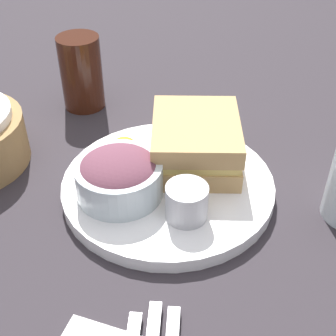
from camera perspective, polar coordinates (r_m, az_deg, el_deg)
ground_plane at (r=0.60m, az=0.00°, el=-2.83°), size 4.00×4.00×0.00m
plate at (r=0.59m, az=0.00°, el=-2.19°), size 0.27×0.27×0.02m
sandwich at (r=0.60m, az=3.39°, el=3.21°), size 0.16×0.14×0.06m
salad_bowl at (r=0.55m, az=-6.02°, el=-0.88°), size 0.10×0.10×0.06m
dressing_cup at (r=0.53m, az=2.29°, el=-4.17°), size 0.05×0.05×0.04m
orange_wedge at (r=0.61m, az=-5.34°, el=2.10°), size 0.04×0.04×0.04m
drink_glass at (r=0.76m, az=-10.51°, el=11.37°), size 0.07×0.07×0.12m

